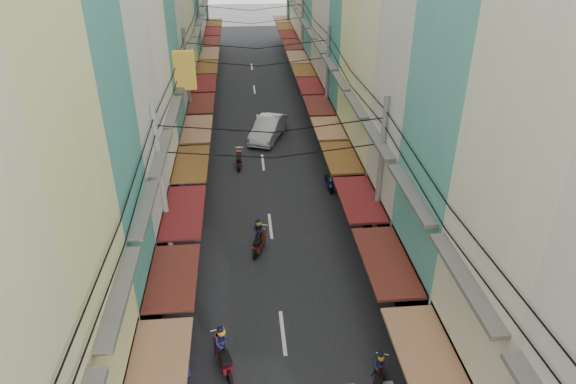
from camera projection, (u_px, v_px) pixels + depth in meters
ground at (279, 300)px, 22.55m from camera, size 160.00×160.00×0.00m
road at (259, 129)px, 39.96m from camera, size 10.00×80.00×0.02m
sidewalk_left at (175, 132)px, 39.42m from camera, size 3.00×80.00×0.06m
sidewalk_right at (341, 126)px, 40.48m from camera, size 3.00×80.00×0.06m
building_row_left at (129, 7)px, 31.58m from camera, size 7.80×67.67×23.70m
building_row_right at (380, 9)px, 32.95m from camera, size 7.80×68.98×22.59m
utility_poles at (260, 62)px, 32.43m from camera, size 10.20×66.13×8.20m
white_car at (268, 139)px, 38.36m from camera, size 6.07×4.05×2.00m
bicycle at (471, 338)px, 20.55m from camera, size 1.88×1.09×1.22m
moving_scooters at (272, 272)px, 23.40m from camera, size 6.59×20.19×2.01m
parked_scooters at (400, 359)px, 18.96m from camera, size 13.00×15.10×1.02m
pedestrians at (192, 249)px, 24.24m from camera, size 13.23×19.45×2.07m
market_umbrella at (467, 380)px, 16.36m from camera, size 2.07×2.07×2.18m
traffic_sign at (397, 248)px, 22.56m from camera, size 0.10×0.60×2.76m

